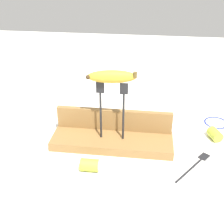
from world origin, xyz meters
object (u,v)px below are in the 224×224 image
(banana_raised_center, at_px, (112,77))
(fork_stand_center, at_px, (112,107))
(banana_chunk_far, at_px, (90,165))
(wire_coil, at_px, (216,122))
(fork_fallen_near, at_px, (196,163))
(banana_chunk_near, at_px, (215,134))

(banana_raised_center, bearing_deg, fork_stand_center, 6.68)
(banana_raised_center, bearing_deg, banana_chunk_far, -110.17)
(fork_stand_center, height_order, wire_coil, fork_stand_center)
(banana_raised_center, distance_m, fork_fallen_near, 0.38)
(banana_raised_center, height_order, banana_chunk_near, banana_raised_center)
(banana_chunk_near, height_order, wire_coil, banana_chunk_near)
(banana_chunk_far, bearing_deg, banana_chunk_near, 29.02)
(fork_fallen_near, bearing_deg, banana_chunk_near, 62.74)
(fork_stand_center, bearing_deg, banana_chunk_near, 14.25)
(wire_coil, bearing_deg, fork_stand_center, -152.00)
(banana_chunk_near, bearing_deg, fork_fallen_near, -117.26)
(wire_coil, bearing_deg, banana_chunk_near, -103.40)
(banana_chunk_near, bearing_deg, banana_chunk_far, -150.98)
(fork_stand_center, xyz_separation_m, banana_raised_center, (-0.00, -0.00, 0.10))
(fork_stand_center, distance_m, banana_chunk_near, 0.39)
(banana_raised_center, xyz_separation_m, fork_fallen_near, (0.28, -0.06, -0.25))
(fork_stand_center, relative_size, banana_chunk_far, 3.53)
(fork_fallen_near, xyz_separation_m, wire_coil, (0.11, 0.27, -0.00))
(fork_stand_center, distance_m, banana_chunk_far, 0.20)
(banana_chunk_far, xyz_separation_m, wire_coil, (0.43, 0.34, -0.02))
(banana_chunk_near, relative_size, wire_coil, 0.68)
(fork_stand_center, relative_size, fork_fallen_near, 1.27)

